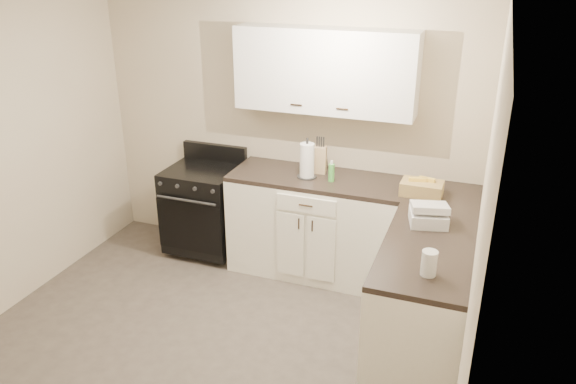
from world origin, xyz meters
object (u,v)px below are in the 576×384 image
(stove, at_px, (204,209))
(paper_towel, at_px, (307,161))
(knife_block, at_px, (320,160))
(wicker_basket, at_px, (422,188))
(countertop_grill, at_px, (428,218))

(stove, distance_m, paper_towel, 1.23)
(knife_block, xyz_separation_m, paper_towel, (-0.07, -0.15, 0.03))
(paper_towel, bearing_deg, wicker_basket, -2.65)
(paper_towel, distance_m, countertop_grill, 1.26)
(wicker_basket, bearing_deg, knife_block, 168.22)
(knife_block, bearing_deg, countertop_grill, -44.10)
(knife_block, height_order, paper_towel, paper_towel)
(stove, relative_size, knife_block, 3.32)
(knife_block, xyz_separation_m, wicker_basket, (0.92, -0.19, -0.07))
(stove, relative_size, wicker_basket, 2.44)
(stove, distance_m, countertop_grill, 2.31)
(knife_block, relative_size, countertop_grill, 0.93)
(stove, height_order, wicker_basket, wicker_basket)
(knife_block, bearing_deg, wicker_basket, -21.21)
(knife_block, bearing_deg, paper_towel, -125.68)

